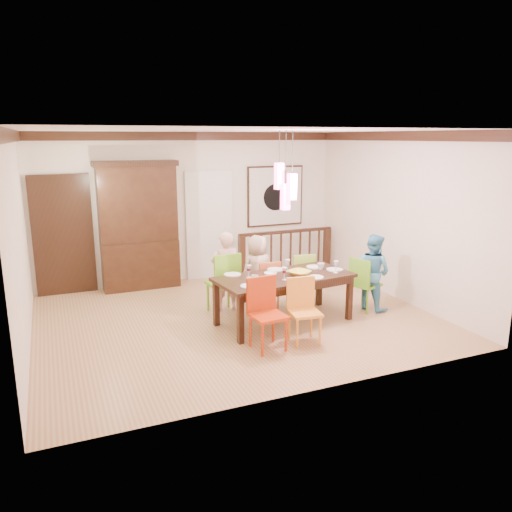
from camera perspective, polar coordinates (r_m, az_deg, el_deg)
name	(u,v)px	position (r m, az deg, el deg)	size (l,w,h in m)	color
floor	(237,318)	(7.97, -2.21, -7.15)	(6.00, 6.00, 0.00)	#A67150
ceiling	(235,130)	(7.47, -2.42, 14.17)	(6.00, 6.00, 0.00)	white
wall_back	(191,208)	(9.94, -7.38, 5.51)	(6.00, 6.00, 0.00)	beige
wall_left	(19,245)	(7.14, -25.50, 1.19)	(5.00, 5.00, 0.00)	beige
wall_right	(397,217)	(9.06, 15.80, 4.35)	(5.00, 5.00, 0.00)	beige
crown_molding	(235,136)	(7.46, -2.41, 13.56)	(6.00, 5.00, 0.16)	black
panel_door	(63,237)	(9.61, -21.15, 2.02)	(1.04, 0.07, 2.24)	black
white_doorway	(209,227)	(10.07, -5.34, 3.36)	(0.97, 0.05, 2.22)	silver
painting	(275,196)	(10.50, 2.22, 6.86)	(1.25, 0.06, 1.25)	black
pendant_cluster	(285,186)	(7.35, 3.39, 7.98)	(0.27, 0.21, 1.14)	#FF4C9D
dining_table	(284,281)	(7.62, 3.24, -2.87)	(2.18, 1.19, 0.75)	black
chair_far_left	(223,278)	(8.09, -3.84, -2.52)	(0.50, 0.50, 1.02)	#6CC124
chair_far_mid	(267,280)	(8.34, 1.25, -2.80)	(0.40, 0.40, 0.82)	#C65C2A
chair_far_right	(300,274)	(8.66, 5.08, -2.01)	(0.43, 0.43, 0.88)	#93C737
chair_near_left	(268,310)	(6.69, 1.40, -6.19)	(0.47, 0.47, 0.97)	#B02F0B
chair_near_mid	(305,307)	(6.94, 5.61, -5.87)	(0.46, 0.46, 0.90)	orange
chair_end_right	(366,280)	(8.41, 12.43, -2.68)	(0.51, 0.51, 0.89)	#589F1E
china_hutch	(139,226)	(9.55, -13.27, 3.41)	(1.51, 0.46, 2.39)	black
balustrade	(286,252)	(10.24, 3.43, 0.42)	(2.07, 0.12, 0.96)	black
person_far_left	(226,272)	(8.14, -3.49, -1.83)	(0.48, 0.32, 1.33)	beige
person_far_mid	(257,271)	(8.41, 0.17, -1.69)	(0.59, 0.39, 1.22)	#C6AC95
person_end_right	(373,272)	(8.46, 13.21, -1.77)	(0.62, 0.48, 1.27)	#459BC3
serving_bowl	(299,273)	(7.61, 4.98, -1.96)	(0.32, 0.32, 0.08)	gold
small_bowl	(271,274)	(7.54, 1.67, -2.12)	(0.20, 0.20, 0.06)	white
cup_left	(255,278)	(7.31, -0.13, -2.52)	(0.11, 0.11, 0.09)	silver
cup_right	(321,266)	(7.99, 7.41, -1.18)	(0.11, 0.11, 0.10)	silver
plate_far_left	(232,274)	(7.63, -2.71, -2.12)	(0.26, 0.26, 0.01)	white
plate_far_mid	(275,269)	(7.91, 2.22, -1.55)	(0.26, 0.26, 0.01)	white
plate_far_right	(314,267)	(8.12, 6.70, -1.25)	(0.26, 0.26, 0.01)	white
plate_near_left	(249,286)	(7.04, -0.76, -3.45)	(0.26, 0.26, 0.01)	white
plate_near_mid	(315,277)	(7.53, 6.76, -2.41)	(0.26, 0.26, 0.01)	white
plate_end_right	(335,270)	(8.00, 8.99, -1.54)	(0.26, 0.26, 0.01)	white
wine_glass_a	(249,271)	(7.47, -0.84, -1.77)	(0.08, 0.08, 0.19)	#590C19
wine_glass_b	(288,265)	(7.82, 3.63, -1.09)	(0.08, 0.08, 0.19)	silver
wine_glass_c	(284,274)	(7.35, 3.25, -2.02)	(0.08, 0.08, 0.19)	#590C19
wine_glass_d	(336,267)	(7.82, 9.13, -1.24)	(0.08, 0.08, 0.19)	silver
napkin	(294,280)	(7.34, 4.40, -2.78)	(0.18, 0.14, 0.01)	#D83359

